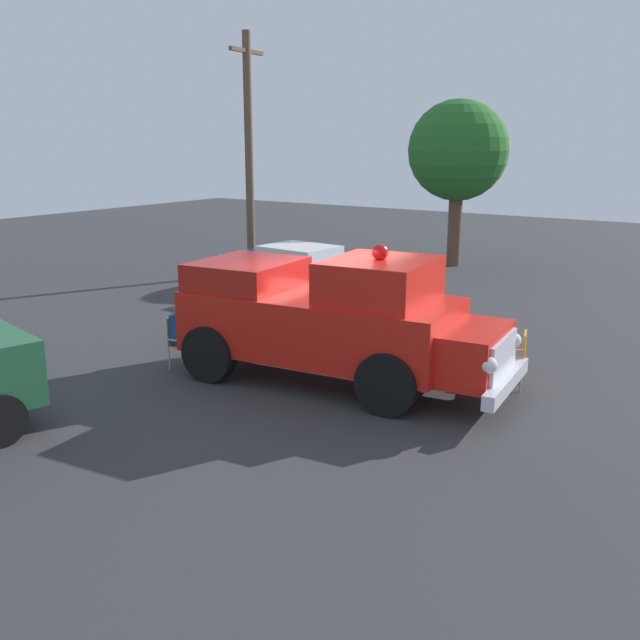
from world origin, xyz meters
name	(u,v)px	position (x,y,z in m)	size (l,w,h in m)	color
ground_plane	(328,374)	(0.00, 0.00, 0.00)	(60.00, 60.00, 0.00)	#333335
vintage_fire_truck	(332,318)	(-0.34, -0.31, 1.20)	(2.89, 6.15, 2.59)	black
classic_hot_rod	(290,270)	(5.12, 4.67, 0.75)	(2.21, 4.49, 1.46)	black
lawn_chair_near_truck	(179,338)	(-1.30, 2.57, 0.59)	(0.60, 0.59, 1.02)	#B7BABF
lawn_chair_by_car	(517,356)	(1.25, -3.18, 0.59)	(0.62, 0.62, 1.02)	#B7BABF
spectator_seated	(185,333)	(-1.27, 2.44, 0.70)	(0.48, 0.60, 1.29)	#383842
oak_tree_left	(458,151)	(12.43, 3.00, 3.90)	(3.39, 3.39, 5.63)	brown
utility_pole	(249,152)	(7.21, 7.82, 3.91)	(1.70, 0.28, 7.53)	brown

